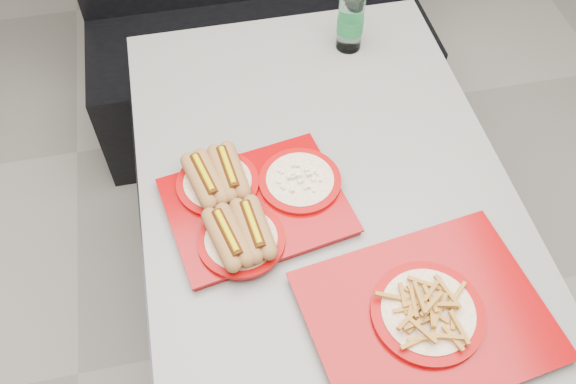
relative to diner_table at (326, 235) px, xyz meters
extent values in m
plane|color=gray|center=(0.00, 0.00, -0.58)|extent=(6.00, 6.00, 0.00)
cylinder|color=black|center=(0.00, 0.00, -0.56)|extent=(0.52, 0.52, 0.05)
cylinder|color=black|center=(0.00, 0.00, -0.20)|extent=(0.11, 0.11, 0.66)
cube|color=black|center=(0.00, 0.00, 0.12)|extent=(0.92, 1.42, 0.01)
cube|color=gray|center=(0.00, 0.00, 0.15)|extent=(0.90, 1.40, 0.04)
cube|color=black|center=(0.00, 1.02, -0.36)|extent=(1.30, 0.55, 0.45)
cube|color=#950406|center=(-0.18, 0.00, 0.17)|extent=(0.45, 0.37, 0.02)
cube|color=#950406|center=(-0.18, 0.00, 0.18)|extent=(0.46, 0.38, 0.01)
cylinder|color=#A00505|center=(-0.23, -0.09, 0.19)|extent=(0.20, 0.20, 0.01)
cylinder|color=white|center=(-0.23, -0.09, 0.20)|extent=(0.16, 0.16, 0.00)
cylinder|color=#A00505|center=(-0.26, 0.08, 0.19)|extent=(0.20, 0.20, 0.01)
cylinder|color=white|center=(-0.26, 0.08, 0.20)|extent=(0.16, 0.16, 0.00)
cylinder|color=#A00505|center=(-0.06, 0.05, 0.19)|extent=(0.20, 0.20, 0.01)
cylinder|color=white|center=(-0.06, 0.05, 0.20)|extent=(0.16, 0.16, 0.00)
cube|color=#950406|center=(0.12, -0.35, 0.17)|extent=(0.52, 0.43, 0.02)
cube|color=#950406|center=(0.12, -0.35, 0.19)|extent=(0.53, 0.44, 0.01)
cylinder|color=#A00505|center=(0.12, -0.35, 0.20)|extent=(0.24, 0.24, 0.01)
cylinder|color=white|center=(0.12, -0.35, 0.21)|extent=(0.19, 0.19, 0.01)
cylinder|color=silver|center=(0.19, 0.53, 0.25)|extent=(0.07, 0.07, 0.18)
cylinder|color=#1B6E33|center=(0.19, 0.53, 0.24)|extent=(0.08, 0.08, 0.05)
camera|label=1|loc=(-0.27, -0.82, 1.36)|focal=38.00mm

